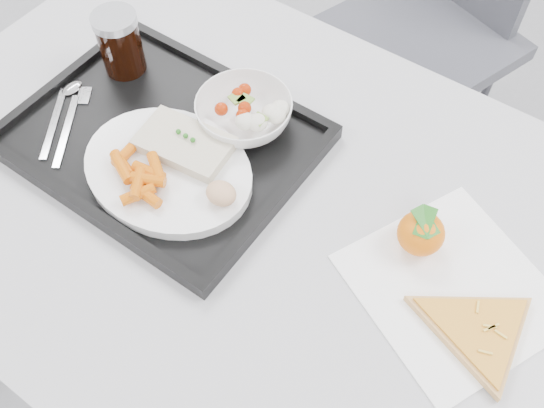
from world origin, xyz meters
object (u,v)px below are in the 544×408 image
object	(u,v)px
tray	(162,140)
dinner_plate	(168,170)
cola_glass	(120,42)
table	(254,224)
tangerine	(421,233)
salad_bowl	(244,113)
pizza_slice	(478,330)

from	to	relation	value
tray	dinner_plate	bearing A→B (deg)	-40.45
tray	cola_glass	bearing A→B (deg)	151.28
table	dinner_plate	bearing A→B (deg)	-161.50
cola_glass	tangerine	bearing A→B (deg)	-2.00
salad_bowl	cola_glass	xyz separation A→B (m)	(-0.24, -0.02, 0.03)
cola_glass	tangerine	distance (m)	0.57
tray	tangerine	bearing A→B (deg)	8.74
tray	cola_glass	size ratio (longest dim) A/B	4.17
salad_bowl	tray	bearing A→B (deg)	-131.82
tangerine	pizza_slice	bearing A→B (deg)	-30.16
dinner_plate	cola_glass	world-z (taller)	cola_glass
dinner_plate	tangerine	world-z (taller)	tangerine
tray	cola_glass	distance (m)	0.19
cola_glass	salad_bowl	bearing A→B (deg)	3.62
tray	pizza_slice	size ratio (longest dim) A/B	2.00
table	tray	world-z (taller)	tray
tangerine	pizza_slice	distance (m)	0.15
salad_bowl	cola_glass	bearing A→B (deg)	-176.38
table	tangerine	size ratio (longest dim) A/B	15.00
salad_bowl	tangerine	world-z (taller)	tangerine
table	cola_glass	bearing A→B (deg)	165.05
tray	dinner_plate	xyz separation A→B (m)	(0.06, -0.05, 0.02)
table	salad_bowl	distance (m)	0.18
tray	tangerine	size ratio (longest dim) A/B	5.63
dinner_plate	pizza_slice	distance (m)	0.49
tray	cola_glass	world-z (taller)	cola_glass
salad_bowl	pizza_slice	world-z (taller)	salad_bowl
tangerine	cola_glass	bearing A→B (deg)	178.00
dinner_plate	salad_bowl	bearing A→B (deg)	77.27
tangerine	table	bearing A→B (deg)	-163.57
tangerine	pizza_slice	world-z (taller)	tangerine
table	cola_glass	size ratio (longest dim) A/B	11.11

